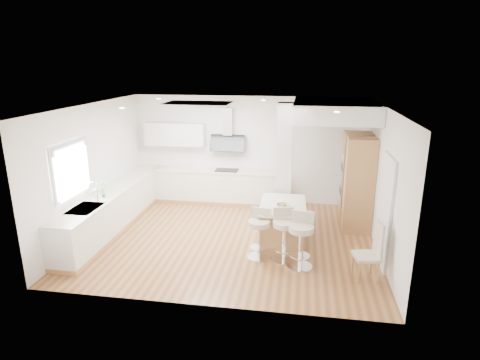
% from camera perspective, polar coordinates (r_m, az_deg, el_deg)
% --- Properties ---
extents(ground, '(6.00, 6.00, 0.00)m').
position_cam_1_polar(ground, '(8.68, -1.31, -8.27)').
color(ground, '#9F683B').
rests_on(ground, ground).
extents(ceiling, '(6.00, 5.00, 0.02)m').
position_cam_1_polar(ceiling, '(8.68, -1.31, -8.27)').
color(ceiling, white).
rests_on(ceiling, ground).
extents(wall_back, '(6.00, 0.04, 2.80)m').
position_cam_1_polar(wall_back, '(10.59, 1.04, 4.31)').
color(wall_back, white).
rests_on(wall_back, ground).
extents(wall_left, '(0.04, 5.00, 2.80)m').
position_cam_1_polar(wall_left, '(9.20, -20.09, 1.41)').
color(wall_left, white).
rests_on(wall_left, ground).
extents(wall_right, '(0.04, 5.00, 2.80)m').
position_cam_1_polar(wall_right, '(8.23, 19.65, -0.27)').
color(wall_right, white).
rests_on(wall_right, ground).
extents(skylight, '(4.10, 2.10, 0.06)m').
position_cam_1_polar(skylight, '(8.69, -5.95, 10.68)').
color(skylight, white).
rests_on(skylight, ground).
extents(window_left, '(0.06, 1.28, 1.07)m').
position_cam_1_polar(window_left, '(8.36, -22.92, 1.73)').
color(window_left, white).
rests_on(window_left, ground).
extents(doorway_right, '(0.05, 1.00, 2.10)m').
position_cam_1_polar(doorway_right, '(7.79, 19.95, -4.35)').
color(doorway_right, '#3E3731').
rests_on(doorway_right, ground).
extents(counter_left, '(0.63, 4.50, 1.35)m').
position_cam_1_polar(counter_left, '(9.53, -17.29, -3.76)').
color(counter_left, tan).
rests_on(counter_left, ground).
extents(counter_back, '(3.62, 0.63, 2.50)m').
position_cam_1_polar(counter_back, '(10.66, -4.06, 0.44)').
color(counter_back, tan).
rests_on(counter_back, ground).
extents(pillar, '(0.35, 0.35, 2.80)m').
position_cam_1_polar(pillar, '(9.00, 6.31, 2.00)').
color(pillar, white).
rests_on(pillar, ground).
extents(soffit, '(1.78, 2.20, 0.40)m').
position_cam_1_polar(soffit, '(9.24, 13.30, 9.62)').
color(soffit, white).
rests_on(soffit, ground).
extents(oven_column, '(0.63, 1.21, 2.10)m').
position_cam_1_polar(oven_column, '(9.44, 16.24, -0.10)').
color(oven_column, tan).
rests_on(oven_column, ground).
extents(peninsula, '(0.95, 1.41, 0.91)m').
position_cam_1_polar(peninsula, '(8.37, 6.05, -6.16)').
color(peninsula, tan).
rests_on(peninsula, ground).
extents(bar_stool_a, '(0.51, 0.51, 0.98)m').
position_cam_1_polar(bar_stool_a, '(7.67, 2.75, -7.28)').
color(bar_stool_a, white).
rests_on(bar_stool_a, ground).
extents(bar_stool_b, '(0.55, 0.55, 1.02)m').
position_cam_1_polar(bar_stool_b, '(7.61, 6.30, -7.38)').
color(bar_stool_b, white).
rests_on(bar_stool_b, ground).
extents(bar_stool_c, '(0.52, 0.52, 1.04)m').
position_cam_1_polar(bar_stool_c, '(7.39, 8.67, -8.08)').
color(bar_stool_c, white).
rests_on(bar_stool_c, ground).
extents(dining_chair, '(0.48, 0.48, 1.06)m').
position_cam_1_polar(dining_chair, '(7.29, 18.32, -9.30)').
color(dining_chair, beige).
rests_on(dining_chair, ground).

